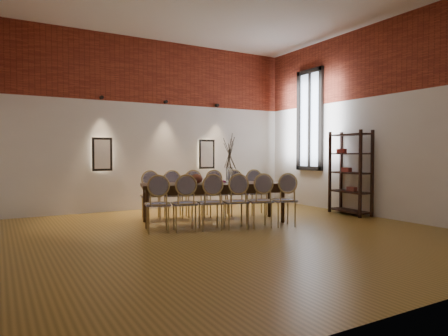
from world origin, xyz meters
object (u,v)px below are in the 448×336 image
shelving_rack (350,173)px  chair_far_c (195,194)px  chair_near_f (283,200)px  chair_near_b (184,203)px  bowl (196,179)px  chair_near_e (260,201)px  chair_far_b (173,195)px  chair_far_f (257,193)px  chair_far_d (216,194)px  vase (229,175)px  book (218,181)px  chair_far_e (237,193)px  chair_far_a (151,195)px  dining_table (214,203)px  chair_near_c (210,202)px  chair_near_a (158,204)px  chair_near_d (235,202)px

shelving_rack → chair_far_c: bearing=161.5°
chair_far_c → chair_near_f: bearing=133.4°
chair_near_b → bowl: chair_near_b is taller
chair_near_e → chair_far_b: same height
chair_far_b → chair_far_f: (1.74, -0.47, 0.00)m
chair_far_c → chair_near_e: bearing=122.2°
chair_far_d → vase: size_ratio=3.13×
book → chair_far_e: bearing=28.7°
chair_far_a → dining_table: bearing=147.6°
chair_near_b → chair_far_f: 2.30m
vase → chair_near_c: bearing=-142.2°
dining_table → chair_near_c: chair_near_c is taller
chair_near_e → chair_far_a: same height
bowl → chair_near_a: bearing=-154.8°
bowl → book: size_ratio=0.92×
chair_far_a → vase: size_ratio=3.13×
bowl → book: bearing=12.3°
chair_near_b → chair_far_b: bearing=90.0°
chair_far_d → chair_near_a: bearing=46.6°
chair_near_b → chair_far_d: size_ratio=1.00×
chair_far_a → shelving_rack: bearing=173.4°
shelving_rack → vase: bearing=174.6°
dining_table → chair_far_a: 1.34m
chair_far_d → chair_near_c: bearing=72.5°
shelving_rack → chair_far_f: bearing=155.9°
chair_near_f → chair_far_a: 2.66m
chair_near_a → book: 1.59m
chair_far_d → shelving_rack: 2.92m
dining_table → chair_far_b: bearing=133.4°
chair_near_a → chair_far_a: bearing=90.0°
chair_near_a → shelving_rack: bearing=12.6°
bowl → chair_far_c: bearing=66.1°
chair_near_f → chair_far_b: same height
chair_near_a → chair_near_c: same height
shelving_rack → chair_near_b: bearing=-176.0°
chair_near_f → chair_far_e: size_ratio=1.00×
chair_far_d → vase: 0.84m
vase → chair_far_c: bearing=111.9°
chair_near_b → bowl: 0.83m
chair_near_f → chair_far_b: (-1.36, 1.85, 0.00)m
chair_near_b → chair_far_c: size_ratio=1.00×
chair_near_c → bowl: (0.06, 0.67, 0.37)m
chair_near_d → book: size_ratio=3.62×
chair_near_e → chair_far_c: same height
chair_near_b → chair_far_b: 1.43m
dining_table → book: bearing=54.9°
dining_table → chair_far_b: chair_far_b is taller
chair_far_c → shelving_rack: shelving_rack is taller
chair_far_a → chair_far_c: (0.87, -0.23, 0.00)m
chair_near_d → chair_near_a: bearing=180.0°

